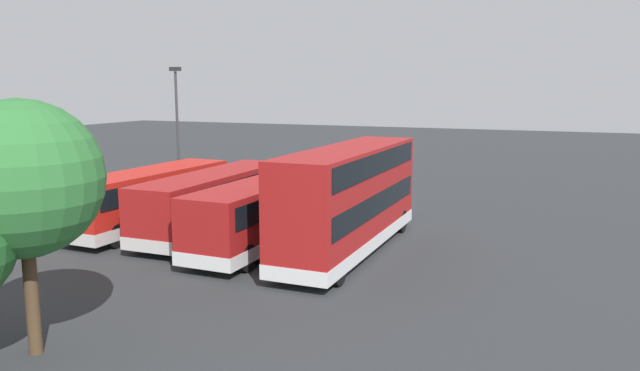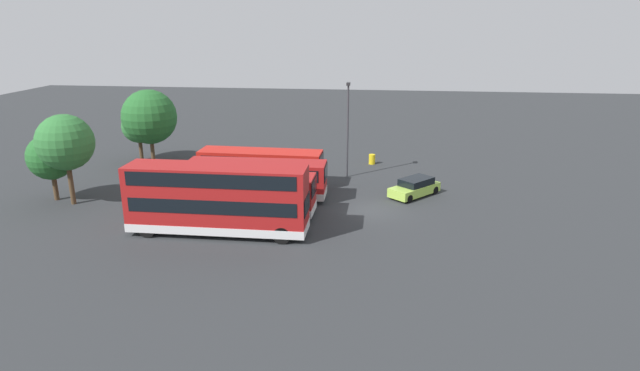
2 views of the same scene
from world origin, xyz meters
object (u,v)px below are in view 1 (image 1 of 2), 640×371
(car_hatchback_silver, at_px, (286,180))
(lamp_post_tall, at_px, (177,123))
(bus_single_deck_second, at_px, (272,208))
(waste_bin_yellow, at_px, (142,183))
(bus_single_deck_fourth, at_px, (150,196))
(bus_double_decker_near_end, at_px, (350,196))
(bus_single_deck_third, at_px, (215,200))

(car_hatchback_silver, xyz_separation_m, lamp_post_tall, (4.70, 5.69, 4.12))
(bus_single_deck_second, distance_m, waste_bin_yellow, 17.66)
(bus_single_deck_fourth, bearing_deg, bus_single_deck_second, 177.93)
(bus_single_deck_second, xyz_separation_m, car_hatchback_silver, (5.62, -12.94, -0.92))
(bus_double_decker_near_end, relative_size, bus_single_deck_third, 1.08)
(bus_single_deck_third, bearing_deg, bus_single_deck_fourth, 7.84)
(waste_bin_yellow, bearing_deg, bus_single_deck_fourth, 131.08)
(bus_single_deck_fourth, distance_m, waste_bin_yellow, 12.10)
(bus_single_deck_third, xyz_separation_m, bus_single_deck_fourth, (3.49, 0.48, -0.00))
(bus_single_deck_third, relative_size, bus_single_deck_fourth, 1.04)
(bus_single_deck_third, bearing_deg, car_hatchback_silver, -80.35)
(bus_single_deck_third, xyz_separation_m, lamp_post_tall, (6.78, -6.52, 3.20))
(bus_single_deck_third, bearing_deg, bus_single_deck_second, 168.29)
(bus_single_deck_fourth, relative_size, car_hatchback_silver, 2.30)
(lamp_post_tall, bearing_deg, car_hatchback_silver, -129.59)
(bus_single_deck_second, relative_size, car_hatchback_silver, 2.54)
(bus_double_decker_near_end, distance_m, lamp_post_tall, 16.07)
(bus_single_deck_third, height_order, bus_single_deck_fourth, same)
(bus_double_decker_near_end, height_order, waste_bin_yellow, bus_double_decker_near_end)
(waste_bin_yellow, bearing_deg, lamp_post_tall, 155.81)
(bus_double_decker_near_end, xyz_separation_m, waste_bin_yellow, (18.73, -9.42, -1.97))
(bus_double_decker_near_end, distance_m, bus_single_deck_second, 3.87)
(bus_single_deck_fourth, distance_m, lamp_post_tall, 8.37)
(car_hatchback_silver, bearing_deg, bus_single_deck_third, 99.65)
(lamp_post_tall, bearing_deg, bus_double_decker_near_end, 152.51)
(car_hatchback_silver, relative_size, lamp_post_tall, 0.54)
(car_hatchback_silver, distance_m, lamp_post_tall, 8.45)
(bus_single_deck_second, bearing_deg, bus_single_deck_fourth, -2.07)
(bus_double_decker_near_end, bearing_deg, bus_single_deck_second, -1.30)
(bus_double_decker_near_end, distance_m, waste_bin_yellow, 21.06)
(bus_single_deck_second, height_order, waste_bin_yellow, bus_single_deck_second)
(bus_single_deck_third, distance_m, bus_single_deck_fourth, 3.53)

